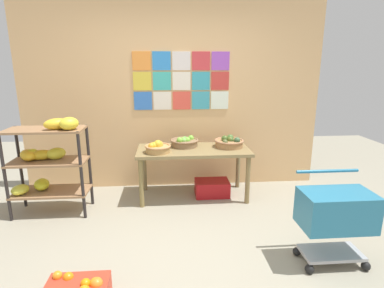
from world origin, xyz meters
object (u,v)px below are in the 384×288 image
fruit_basket_back_right (158,147)px  produce_crate_under_table (212,188)px  banana_shelf_unit (46,158)px  display_table (193,155)px  shopping_cart (336,213)px  fruit_basket_centre (229,142)px  fruit_basket_right (185,142)px

fruit_basket_back_right → produce_crate_under_table: fruit_basket_back_right is taller
banana_shelf_unit → display_table: (1.77, 0.33, -0.09)m
shopping_cart → fruit_basket_centre: bearing=109.9°
banana_shelf_unit → fruit_basket_back_right: banana_shelf_unit is taller
banana_shelf_unit → fruit_basket_back_right: bearing=8.4°
banana_shelf_unit → produce_crate_under_table: bearing=9.5°
fruit_basket_centre → produce_crate_under_table: bearing=-168.7°
fruit_basket_right → fruit_basket_centre: bearing=-7.0°
fruit_basket_back_right → fruit_basket_right: bearing=36.8°
display_table → fruit_basket_centre: 0.51m
fruit_basket_centre → shopping_cart: 1.76m
banana_shelf_unit → fruit_basket_back_right: 1.32m
display_table → fruit_basket_centre: bearing=6.5°
fruit_basket_centre → shopping_cart: fruit_basket_centre is taller
shopping_cart → fruit_basket_right: bearing=124.6°
display_table → fruit_basket_centre: (0.49, 0.06, 0.15)m
display_table → fruit_basket_back_right: size_ratio=4.47×
display_table → fruit_basket_back_right: fruit_basket_back_right is taller
display_table → fruit_basket_right: 0.22m
fruit_basket_back_right → produce_crate_under_table: 0.97m
fruit_basket_back_right → fruit_basket_right: (0.36, 0.27, -0.00)m
fruit_basket_centre → produce_crate_under_table: 0.67m
produce_crate_under_table → banana_shelf_unit: bearing=-170.5°
fruit_basket_right → produce_crate_under_table: bearing=-18.0°
fruit_basket_back_right → fruit_basket_right: fruit_basket_back_right is taller
display_table → shopping_cart: 1.93m
banana_shelf_unit → shopping_cart: 3.14m
display_table → fruit_basket_right: size_ratio=3.89×
banana_shelf_unit → shopping_cart: (2.88, -1.24, -0.20)m
fruit_basket_right → produce_crate_under_table: (0.37, -0.12, -0.63)m
fruit_basket_right → shopping_cart: (1.22, -1.70, -0.25)m
shopping_cart → fruit_basket_back_right: bearing=136.6°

